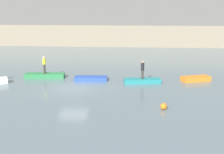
% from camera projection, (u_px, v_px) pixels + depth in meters
% --- Properties ---
extents(ground_plane, '(120.00, 120.00, 0.00)m').
position_uv_depth(ground_plane, '(73.00, 88.00, 25.69)').
color(ground_plane, slate).
extents(embankment_wall, '(80.00, 1.20, 3.90)m').
position_uv_depth(embankment_wall, '(106.00, 36.00, 53.69)').
color(embankment_wall, gray).
rests_on(embankment_wall, ground_plane).
extents(rowboat_green, '(4.07, 1.61, 0.46)m').
position_uv_depth(rowboat_green, '(45.00, 76.00, 29.51)').
color(rowboat_green, '#2D7F47').
rests_on(rowboat_green, ground_plane).
extents(rowboat_blue, '(3.24, 1.46, 0.36)m').
position_uv_depth(rowboat_blue, '(91.00, 78.00, 28.49)').
color(rowboat_blue, '#2B4CAD').
rests_on(rowboat_blue, ground_plane).
extents(rowboat_teal, '(3.57, 1.64, 0.38)m').
position_uv_depth(rowboat_teal, '(142.00, 81.00, 27.57)').
color(rowboat_teal, teal).
rests_on(rowboat_teal, ground_plane).
extents(rowboat_orange, '(2.96, 1.98, 0.47)m').
position_uv_depth(rowboat_orange, '(196.00, 79.00, 28.17)').
color(rowboat_orange, orange).
rests_on(rowboat_orange, ground_plane).
extents(person_hiviz_shirt, '(0.32, 0.32, 1.75)m').
position_uv_depth(person_hiviz_shirt, '(44.00, 64.00, 29.23)').
color(person_hiviz_shirt, '#38332D').
rests_on(person_hiviz_shirt, rowboat_green).
extents(person_dark_shirt, '(0.32, 0.32, 1.75)m').
position_uv_depth(person_dark_shirt, '(143.00, 69.00, 27.30)').
color(person_dark_shirt, '#38332D').
rests_on(person_dark_shirt, rowboat_teal).
extents(mooring_buoy, '(0.47, 0.47, 0.47)m').
position_uv_depth(mooring_buoy, '(164.00, 106.00, 20.16)').
color(mooring_buoy, orange).
rests_on(mooring_buoy, ground_plane).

